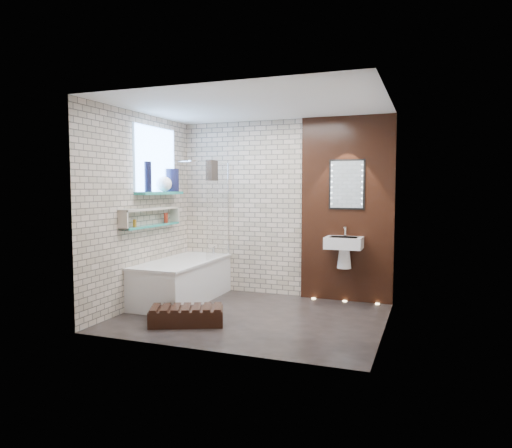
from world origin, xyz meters
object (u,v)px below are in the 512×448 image
at_px(washbasin, 344,247).
at_px(walnut_step, 187,317).
at_px(bathtub, 183,280).
at_px(bath_screen, 218,210).
at_px(led_mirror, 347,184).

distance_m(washbasin, walnut_step, 2.37).
xyz_separation_m(bathtub, walnut_step, (0.62, -1.03, -0.20)).
relative_size(bath_screen, walnut_step, 1.64).
relative_size(washbasin, led_mirror, 0.83).
xyz_separation_m(washbasin, led_mirror, (0.00, 0.16, 0.86)).
xyz_separation_m(led_mirror, walnut_step, (-1.55, -1.81, -1.56)).
xyz_separation_m(bathtub, washbasin, (2.17, 0.62, 0.50)).
bearing_deg(led_mirror, bath_screen, -169.34).
relative_size(bath_screen, led_mirror, 2.00).
relative_size(bathtub, bath_screen, 1.24).
bearing_deg(bathtub, led_mirror, 19.78).
distance_m(bathtub, bath_screen, 1.14).
bearing_deg(bath_screen, led_mirror, 10.66).
bearing_deg(walnut_step, bathtub, 121.24).
distance_m(bathtub, led_mirror, 2.68).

